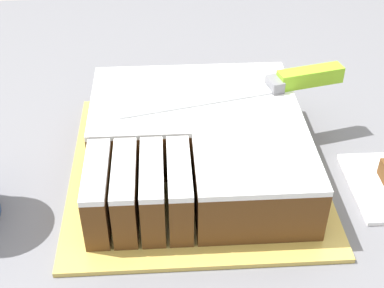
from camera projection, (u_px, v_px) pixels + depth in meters
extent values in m
cube|color=gold|center=(192.00, 168.00, 0.70)|extent=(0.32, 0.33, 0.01)
cube|color=brown|center=(190.00, 121.00, 0.72)|extent=(0.27, 0.17, 0.07)
cube|color=white|center=(189.00, 98.00, 0.70)|extent=(0.27, 0.17, 0.01)
cube|color=brown|center=(251.00, 188.00, 0.61)|extent=(0.14, 0.11, 0.07)
cube|color=white|center=(253.00, 163.00, 0.59)|extent=(0.14, 0.11, 0.01)
cube|color=brown|center=(95.00, 196.00, 0.60)|extent=(0.03, 0.11, 0.07)
cube|color=white|center=(91.00, 171.00, 0.58)|extent=(0.03, 0.11, 0.01)
cube|color=brown|center=(122.00, 195.00, 0.60)|extent=(0.03, 0.11, 0.07)
cube|color=white|center=(119.00, 170.00, 0.58)|extent=(0.03, 0.11, 0.01)
cube|color=brown|center=(149.00, 194.00, 0.61)|extent=(0.03, 0.11, 0.07)
cube|color=white|center=(147.00, 169.00, 0.58)|extent=(0.03, 0.11, 0.01)
cube|color=brown|center=(175.00, 192.00, 0.61)|extent=(0.03, 0.11, 0.07)
cube|color=white|center=(175.00, 168.00, 0.59)|extent=(0.03, 0.11, 0.01)
cube|color=silver|center=(197.00, 100.00, 0.68)|extent=(0.22, 0.08, 0.00)
cube|color=slate|center=(271.00, 84.00, 0.70)|extent=(0.02, 0.03, 0.02)
cube|color=#8CCC26|center=(307.00, 77.00, 0.71)|extent=(0.09, 0.04, 0.02)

